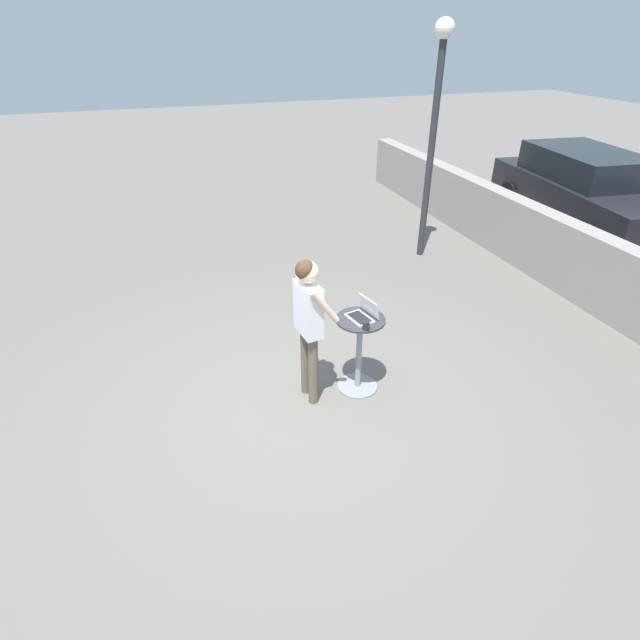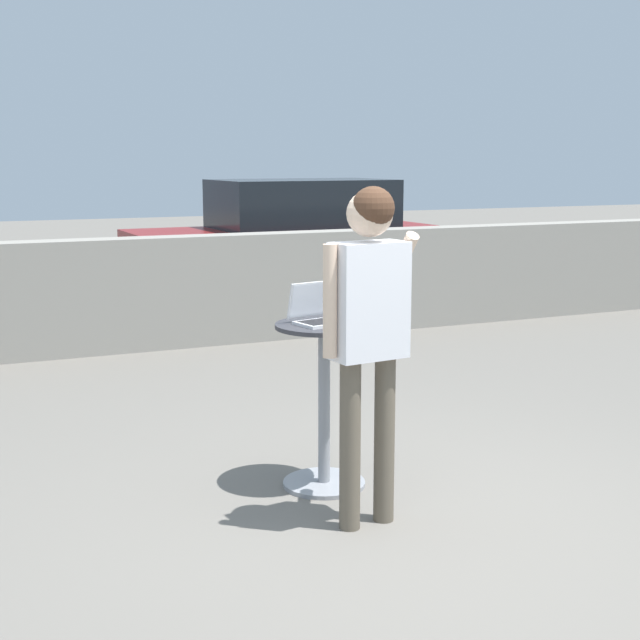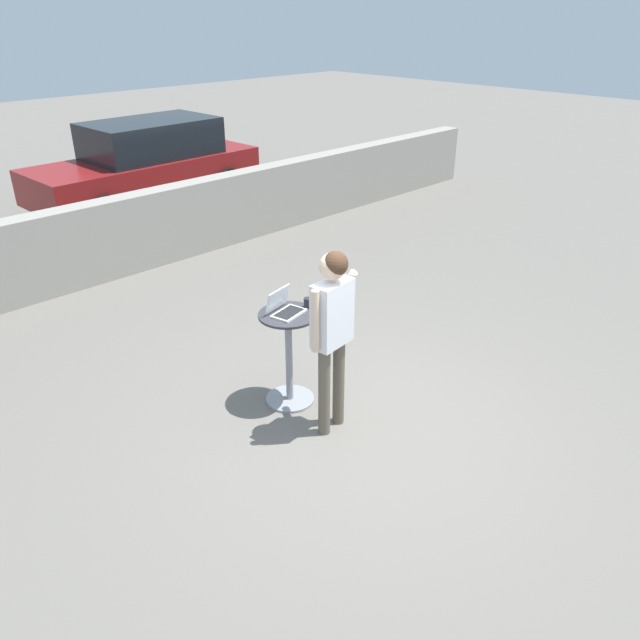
{
  "view_description": "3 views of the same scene",
  "coord_description": "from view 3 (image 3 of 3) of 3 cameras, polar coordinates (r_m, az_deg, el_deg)",
  "views": [
    {
      "loc": [
        4.27,
        -1.21,
        3.86
      ],
      "look_at": [
        -0.03,
        0.27,
        1.13
      ],
      "focal_mm": 28.0,
      "sensor_mm": 36.0,
      "label": 1
    },
    {
      "loc": [
        -2.19,
        -3.79,
        1.91
      ],
      "look_at": [
        -0.35,
        0.42,
        1.08
      ],
      "focal_mm": 50.0,
      "sensor_mm": 36.0,
      "label": 2
    },
    {
      "loc": [
        -3.62,
        -3.18,
        3.59
      ],
      "look_at": [
        0.05,
        0.57,
        0.92
      ],
      "focal_mm": 35.0,
      "sensor_mm": 36.0,
      "label": 3
    }
  ],
  "objects": [
    {
      "name": "cafe_table",
      "position": [
        6.1,
        -2.86,
        -3.07
      ],
      "size": [
        0.57,
        0.57,
        0.98
      ],
      "color": "gray",
      "rests_on": "ground_plane"
    },
    {
      "name": "laptop",
      "position": [
        5.88,
        -3.26,
        1.13
      ],
      "size": [
        0.37,
        0.32,
        0.23
      ],
      "color": "silver",
      "rests_on": "cafe_table"
    },
    {
      "name": "coffee_mug",
      "position": [
        5.98,
        -1.12,
        1.58
      ],
      "size": [
        0.11,
        0.08,
        0.1
      ],
      "color": "#232328",
      "rests_on": "cafe_table"
    },
    {
      "name": "ground_plane",
      "position": [
        6.01,
        3.55,
        -9.78
      ],
      "size": [
        50.0,
        50.0,
        0.0
      ],
      "primitive_type": "plane",
      "color": "slate"
    },
    {
      "name": "pavement_kerb",
      "position": [
        9.48,
        -19.59,
        6.76
      ],
      "size": [
        17.07,
        0.35,
        1.13
      ],
      "color": "gray",
      "rests_on": "ground_plane"
    },
    {
      "name": "standing_person",
      "position": [
        5.41,
        1.12,
        0.03
      ],
      "size": [
        0.53,
        0.42,
        1.78
      ],
      "color": "brown",
      "rests_on": "ground_plane"
    },
    {
      "name": "parked_car_near_street",
      "position": [
        12.97,
        -15.53,
        13.61
      ],
      "size": [
        4.48,
        1.95,
        1.61
      ],
      "color": "maroon",
      "rests_on": "ground_plane"
    }
  ]
}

